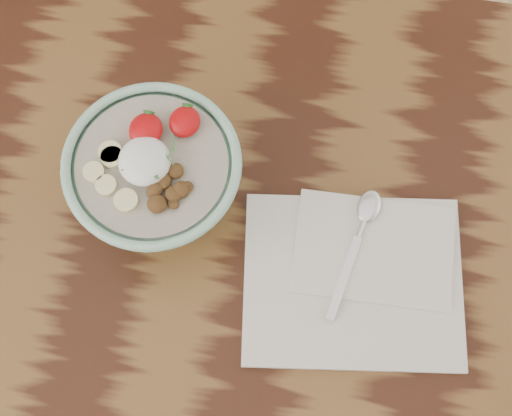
{
  "coord_description": "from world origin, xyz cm",
  "views": [
    {
      "loc": [
        22.52,
        -20.61,
        163.45
      ],
      "look_at": [
        18.67,
        4.41,
        87.43
      ],
      "focal_mm": 50.0,
      "sensor_mm": 36.0,
      "label": 1
    }
  ],
  "objects": [
    {
      "name": "spoon",
      "position": [
        31.9,
        7.79,
        77.07
      ],
      "size": [
        5.75,
        17.86,
        0.93
      ],
      "rotation": [
        0.0,
        0.0,
        -0.21
      ],
      "color": "silver",
      "rests_on": "napkin"
    },
    {
      "name": "napkin",
      "position": [
        32.02,
        1.51,
        75.71
      ],
      "size": [
        29.85,
        25.28,
        1.68
      ],
      "rotation": [
        0.0,
        0.0,
        0.12
      ],
      "color": "silver",
      "rests_on": "table"
    },
    {
      "name": "breakfast_bowl",
      "position": [
        5.75,
        8.23,
        82.21
      ],
      "size": [
        21.19,
        21.19,
        14.29
      ],
      "rotation": [
        0.0,
        0.0,
        0.22
      ],
      "color": "#95C9AC",
      "rests_on": "table"
    },
    {
      "name": "table",
      "position": [
        0.0,
        0.0,
        65.7
      ],
      "size": [
        160.0,
        90.0,
        75.0
      ],
      "color": "#35180D",
      "rests_on": "ground"
    }
  ]
}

